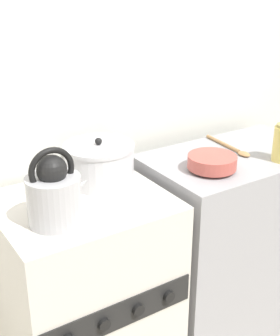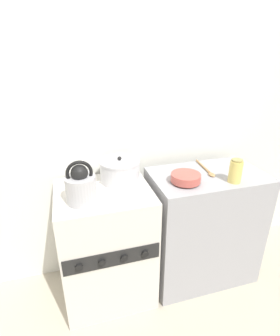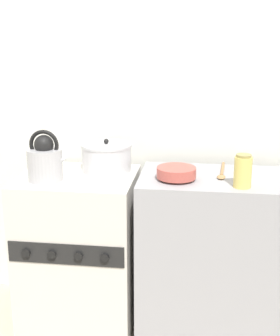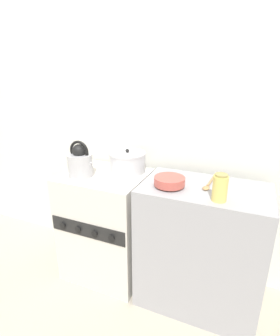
{
  "view_description": "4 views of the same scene",
  "coord_description": "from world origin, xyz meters",
  "px_view_note": "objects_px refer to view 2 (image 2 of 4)",
  "views": [
    {
      "loc": [
        -0.64,
        -1.12,
        1.64
      ],
      "look_at": [
        0.24,
        0.25,
        0.95
      ],
      "focal_mm": 50.0,
      "sensor_mm": 36.0,
      "label": 1
    },
    {
      "loc": [
        -0.19,
        -1.23,
        1.69
      ],
      "look_at": [
        0.25,
        0.28,
        0.99
      ],
      "focal_mm": 28.0,
      "sensor_mm": 36.0,
      "label": 2
    },
    {
      "loc": [
        0.65,
        -2.06,
        1.6
      ],
      "look_at": [
        0.34,
        0.26,
        0.93
      ],
      "focal_mm": 50.0,
      "sensor_mm": 36.0,
      "label": 3
    },
    {
      "loc": [
        0.96,
        -1.32,
        1.57
      ],
      "look_at": [
        0.29,
        0.28,
        0.95
      ],
      "focal_mm": 28.0,
      "sensor_mm": 36.0,
      "label": 4
    }
  ],
  "objects_px": {
    "storage_jar": "(236,171)",
    "cooking_pot": "(120,170)",
    "enamel_bowl": "(186,178)",
    "stove": "(106,244)",
    "kettle": "(81,186)"
  },
  "relations": [
    {
      "from": "enamel_bowl",
      "to": "storage_jar",
      "type": "relative_size",
      "value": 1.23
    },
    {
      "from": "cooking_pot",
      "to": "kettle",
      "type": "bearing_deg",
      "value": -142.71
    },
    {
      "from": "kettle",
      "to": "cooking_pot",
      "type": "xyz_separation_m",
      "value": [
        0.28,
        0.21,
        -0.03
      ]
    },
    {
      "from": "stove",
      "to": "enamel_bowl",
      "type": "relative_size",
      "value": 4.43
    },
    {
      "from": "storage_jar",
      "to": "cooking_pot",
      "type": "bearing_deg",
      "value": 157.79
    },
    {
      "from": "kettle",
      "to": "storage_jar",
      "type": "xyz_separation_m",
      "value": [
        0.99,
        -0.08,
        0.0
      ]
    },
    {
      "from": "kettle",
      "to": "storage_jar",
      "type": "bearing_deg",
      "value": -4.57
    },
    {
      "from": "stove",
      "to": "enamel_bowl",
      "type": "distance_m",
      "value": 0.74
    },
    {
      "from": "enamel_bowl",
      "to": "storage_jar",
      "type": "height_order",
      "value": "storage_jar"
    },
    {
      "from": "enamel_bowl",
      "to": "stove",
      "type": "bearing_deg",
      "value": 170.05
    },
    {
      "from": "stove",
      "to": "kettle",
      "type": "bearing_deg",
      "value": -145.67
    },
    {
      "from": "cooking_pot",
      "to": "storage_jar",
      "type": "height_order",
      "value": "storage_jar"
    },
    {
      "from": "storage_jar",
      "to": "enamel_bowl",
      "type": "bearing_deg",
      "value": 165.9
    },
    {
      "from": "cooking_pot",
      "to": "stove",
      "type": "bearing_deg",
      "value": -140.0
    },
    {
      "from": "stove",
      "to": "cooking_pot",
      "type": "xyz_separation_m",
      "value": [
        0.14,
        0.12,
        0.51
      ]
    }
  ]
}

